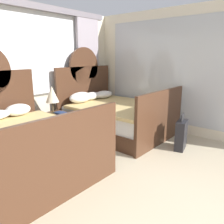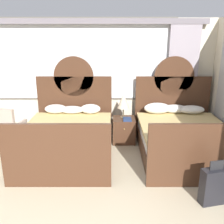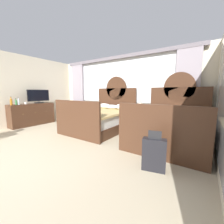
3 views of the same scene
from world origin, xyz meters
name	(u,v)px [view 1 (image 1 of 3)]	position (x,y,z in m)	size (l,w,h in m)	color
wall_right_mirror	(183,72)	(3.10, 1.71, 1.35)	(0.08, 4.56, 2.70)	beige
bed_near_window	(21,145)	(-0.12, 2.80, 0.39)	(1.71, 2.16, 1.89)	#472B1C
bed_near_mirror	(115,115)	(2.14, 2.81, 0.40)	(1.71, 2.16, 1.89)	#472B1C
nightstand_between_beds	(56,126)	(1.01, 3.47, 0.28)	(0.50, 0.52, 0.55)	#472B1C
table_lamp_on_nightstand	(52,95)	(0.99, 3.52, 0.94)	(0.27, 0.27, 0.56)	brown
book_on_nightstand	(61,113)	(1.08, 3.37, 0.57)	(0.18, 0.26, 0.03)	navy
suitcase_on_floor	(181,135)	(2.19, 1.28, 0.28)	(0.41, 0.24, 0.68)	black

